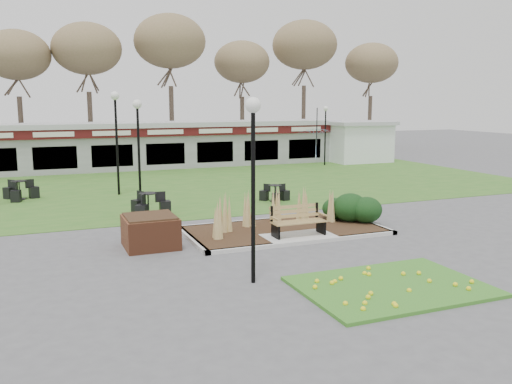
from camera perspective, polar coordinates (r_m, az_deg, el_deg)
name	(u,v)px	position (r m, az deg, el deg)	size (l,w,h in m)	color
ground	(301,241)	(16.69, 4.73, -5.13)	(100.00, 100.00, 0.00)	#515154
lawn	(195,185)	(27.71, -6.48, 0.77)	(34.00, 16.00, 0.02)	#306720
flower_bed	(392,285)	(12.91, 14.08, -9.52)	(4.20, 3.00, 0.16)	#287421
planting_bed	(317,217)	(18.35, 6.41, -2.64)	(6.75, 3.40, 1.27)	black
park_bench	(297,220)	(16.77, 4.38, -2.99)	(1.70, 0.66, 0.93)	olive
brick_planter	(150,231)	(16.11, -11.05, -4.07)	(1.50, 1.50, 0.95)	brown
food_pavilion	(160,144)	(35.24, -10.03, 4.96)	(24.60, 3.40, 2.90)	gray
service_hut	(358,141)	(38.60, 10.70, 5.29)	(4.40, 3.40, 2.83)	white
tree_backdrop	(135,45)	(43.22, -12.62, 14.85)	(47.24, 5.24, 10.36)	#47382B
lamp_post_near_right	(253,149)	(12.28, -0.31, 4.51)	(0.36, 0.36, 4.31)	black
lamp_post_mid_right	(138,130)	(21.74, -12.31, 6.44)	(0.36, 0.36, 4.28)	black
lamp_post_far_right	(325,122)	(36.03, 7.32, 7.28)	(0.32, 0.32, 3.88)	black
lamp_post_far_left	(116,120)	(25.03, -14.53, 7.34)	(0.38, 0.38, 4.64)	black
bistro_set_a	(20,193)	(25.46, -23.61, -0.12)	(1.50, 1.47, 0.82)	black
bistro_set_b	(148,208)	(20.48, -11.26, -1.66)	(1.42, 1.60, 0.85)	black
bistro_set_d	(275,196)	(22.90, 2.00, -0.42)	(1.25, 1.31, 0.71)	black
patio_umbrella	(317,144)	(32.27, 6.39, 5.07)	(2.18, 2.22, 2.71)	black
car_black	(26,159)	(36.22, -23.06, 3.25)	(1.52, 4.35, 1.43)	black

